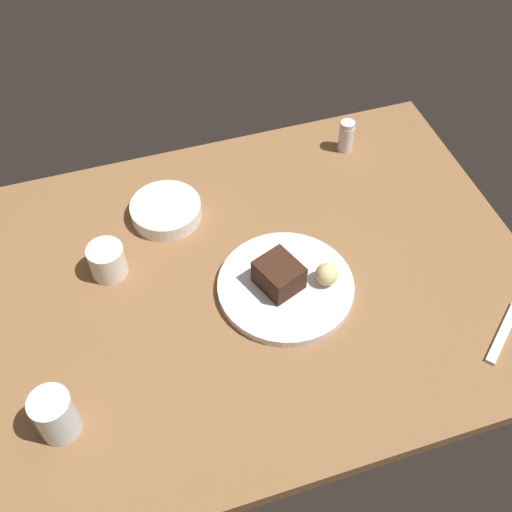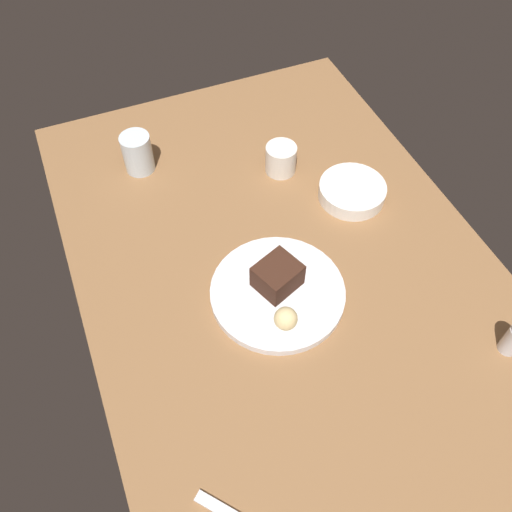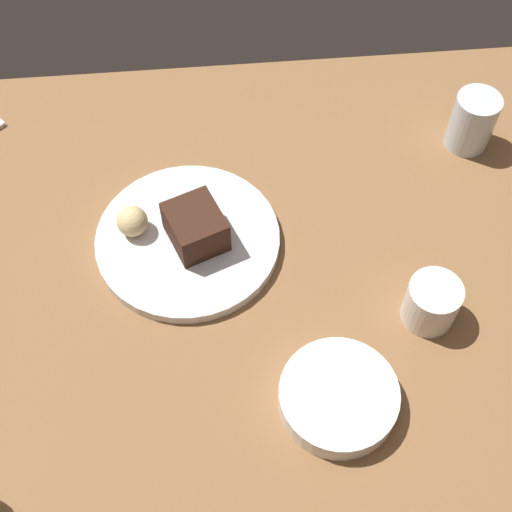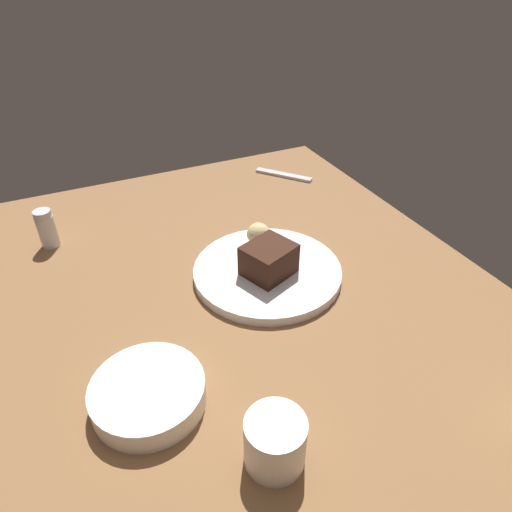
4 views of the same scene
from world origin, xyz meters
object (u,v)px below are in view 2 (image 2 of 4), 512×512
object	(u,v)px
dessert_plate	(278,292)
coffee_cup	(281,159)
water_glass	(138,153)
side_bowl	(352,191)
chocolate_cake_slice	(277,276)
bread_roll	(286,319)

from	to	relation	value
dessert_plate	coffee_cup	xyz separation A→B (cm)	(-32.26, 14.98, 2.59)
dessert_plate	water_glass	bearing A→B (deg)	-160.93
dessert_plate	side_bowl	bearing A→B (deg)	124.26
chocolate_cake_slice	side_bowl	distance (cm)	30.99
side_bowl	water_glass	bearing A→B (deg)	-123.19
bread_roll	chocolate_cake_slice	bearing A→B (deg)	165.89
dessert_plate	bread_roll	distance (cm)	8.48
water_glass	coffee_cup	xyz separation A→B (cm)	(13.36, 30.75, -1.28)
chocolate_cake_slice	bread_roll	bearing A→B (deg)	-14.11
water_glass	coffee_cup	distance (cm)	33.55
chocolate_cake_slice	dessert_plate	bearing A→B (deg)	-18.21
side_bowl	dessert_plate	bearing A→B (deg)	-55.74
water_glass	bread_roll	bearing A→B (deg)	14.67
dessert_plate	chocolate_cake_slice	xyz separation A→B (cm)	(-1.36, 0.45, 3.73)
dessert_plate	coffee_cup	distance (cm)	35.66
bread_roll	coffee_cup	distance (cm)	43.32
dessert_plate	chocolate_cake_slice	size ratio (longest dim) A/B	3.27
dessert_plate	bread_roll	xyz separation A→B (cm)	(7.66, -1.82, 3.13)
bread_roll	side_bowl	size ratio (longest dim) A/B	0.30
chocolate_cake_slice	side_bowl	world-z (taller)	chocolate_cake_slice
chocolate_cake_slice	bread_roll	size ratio (longest dim) A/B	1.82
bread_roll	water_glass	xyz separation A→B (cm)	(-53.28, -13.95, 0.74)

